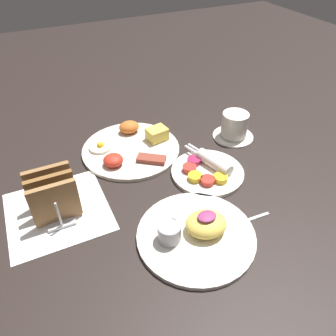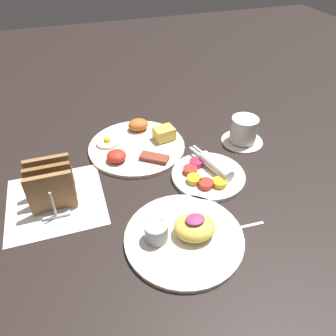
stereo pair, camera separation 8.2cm
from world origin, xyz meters
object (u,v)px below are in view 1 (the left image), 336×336
at_px(plate_condiments, 208,170).
at_px(plate_breakfast, 131,147).
at_px(toast_rack, 53,195).
at_px(plate_foreground, 196,232).
at_px(coffee_cup, 234,126).

bearing_deg(plate_condiments, plate_breakfast, 127.59).
distance_m(plate_condiments, toast_rack, 0.38).
relative_size(plate_breakfast, toast_rack, 2.34).
distance_m(plate_foreground, coffee_cup, 0.40).
bearing_deg(plate_foreground, coffee_cup, 44.75).
bearing_deg(plate_foreground, plate_breakfast, 92.15).
bearing_deg(coffee_cup, plate_condiments, -143.68).
relative_size(plate_foreground, coffee_cup, 2.07).
distance_m(plate_condiments, coffee_cup, 0.20).
bearing_deg(plate_foreground, toast_rack, 141.63).
distance_m(plate_breakfast, plate_foreground, 0.35).
relative_size(plate_condiments, coffee_cup, 1.66).
height_order(plate_foreground, toast_rack, toast_rack).
distance_m(plate_breakfast, toast_rack, 0.28).
xyz_separation_m(plate_condiments, toast_rack, (-0.37, 0.03, 0.04)).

